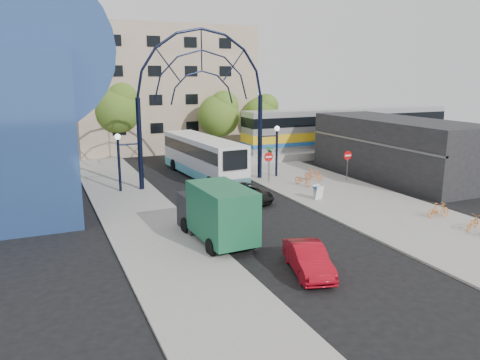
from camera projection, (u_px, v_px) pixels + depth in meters
name	position (u px, v px, depth m)	size (l,w,h in m)	color
ground	(291.00, 239.00, 25.16)	(120.00, 120.00, 0.00)	black
sidewalk_east	(364.00, 203.00, 31.87)	(8.00, 56.00, 0.12)	gray
plaza_west	(146.00, 221.00, 27.95)	(5.00, 50.00, 0.12)	gray
gateway_arch	(202.00, 76.00, 35.77)	(13.64, 0.44, 12.10)	black
stop_sign	(269.00, 160.00, 37.32)	(0.80, 0.07, 2.50)	slate
do_not_enter_sign	(348.00, 158.00, 37.98)	(0.76, 0.07, 2.48)	slate
street_name_sign	(270.00, 156.00, 37.98)	(0.70, 0.70, 2.80)	slate
sandwich_board	(318.00, 191.00, 32.54)	(0.55, 0.61, 0.99)	white
commercial_block_east	(396.00, 148.00, 39.83)	(6.00, 16.00, 5.00)	black
apartment_block	(160.00, 89.00, 55.61)	(20.00, 12.10, 14.00)	tan
train_platform	(348.00, 149.00, 52.58)	(32.00, 5.00, 0.80)	gray
train_car	(349.00, 127.00, 52.03)	(25.10, 3.05, 4.20)	#B7B7BC
tree_north_a	(220.00, 113.00, 49.69)	(4.48, 4.48, 7.00)	#382314
tree_north_b	(118.00, 107.00, 49.18)	(5.12, 5.12, 8.00)	#382314
tree_north_c	(262.00, 113.00, 53.91)	(4.16, 4.16, 6.50)	#382314
city_bus	(203.00, 156.00, 40.20)	(3.57, 12.47, 3.38)	white
green_truck	(215.00, 212.00, 24.57)	(2.61, 6.29, 3.13)	black
black_suv	(246.00, 193.00, 32.44)	(2.05, 4.44, 1.24)	black
red_sedan	(308.00, 259.00, 20.70)	(1.40, 4.01, 1.32)	maroon
bike_near_a	(303.00, 180.00, 36.59)	(0.63, 1.80, 0.94)	orange
bike_near_b	(314.00, 175.00, 38.35)	(0.46, 1.64, 0.99)	orange
bike_far_b	(439.00, 210.00, 28.51)	(0.43, 1.51, 0.91)	#CA6C28
bike_far_c	(473.00, 223.00, 26.23)	(0.53, 1.53, 0.81)	orange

